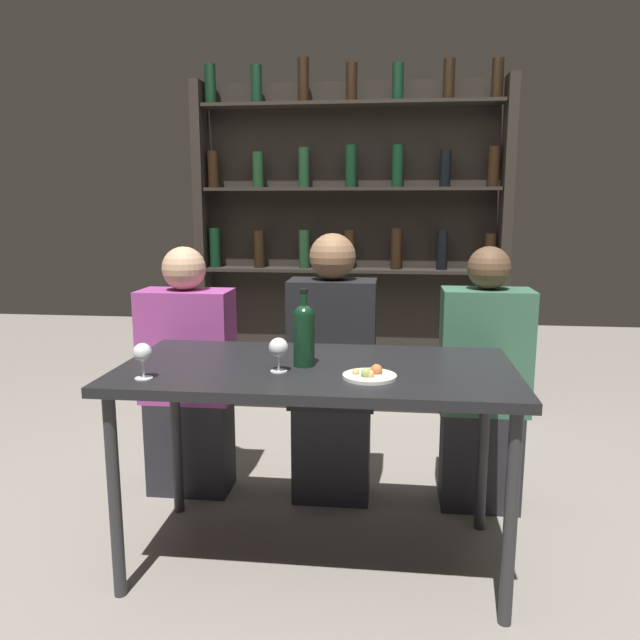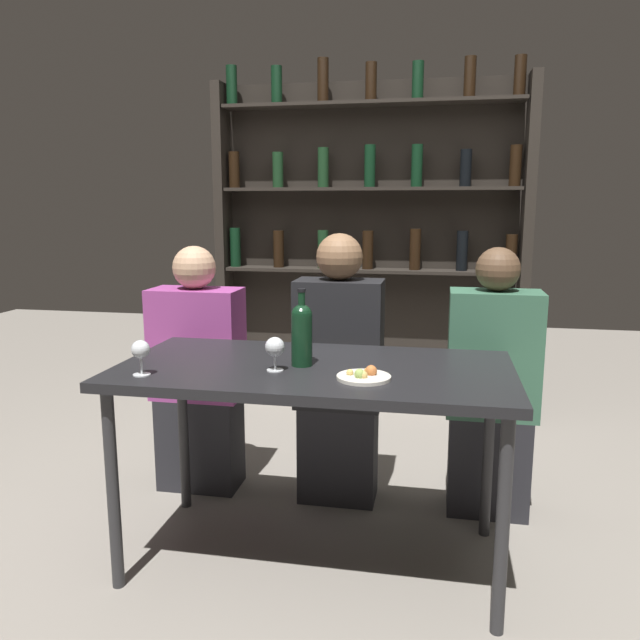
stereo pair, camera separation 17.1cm
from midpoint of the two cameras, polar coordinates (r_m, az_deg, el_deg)
The scene contains 10 objects.
ground_plane at distance 2.60m, azimuth 1.53°, elevation -20.95°, with size 10.00×10.00×0.00m, color gray.
dining_table at distance 2.31m, azimuth 1.62°, elevation -5.84°, with size 1.44×0.74×0.77m.
wine_rack_wall at distance 3.95m, azimuth 5.76°, elevation 7.57°, with size 1.93×0.21×2.21m.
wine_bottle at distance 2.26m, azimuth 0.48°, elevation -1.09°, with size 0.08×0.08×0.28m.
wine_glass_0 at distance 2.21m, azimuth -13.97°, elevation -2.77°, with size 0.06×0.06×0.12m.
wine_glass_1 at distance 2.20m, azimuth -1.93°, elevation -2.58°, with size 0.07×0.07×0.12m.
food_plate_0 at distance 2.13m, azimuth 6.37°, elevation -5.12°, with size 0.19×0.19×0.04m.
seated_person_left at distance 3.01m, azimuth -9.48°, elevation -5.22°, with size 0.42×0.22×1.17m.
seated_person_center at distance 2.84m, azimuth 3.46°, elevation -5.25°, with size 0.39×0.22×1.23m.
seated_person_right at distance 2.85m, azimuth 17.10°, elevation -6.31°, with size 0.39×0.22×1.18m.
Camera 2 is at (0.44, -2.17, 1.36)m, focal length 35.00 mm.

